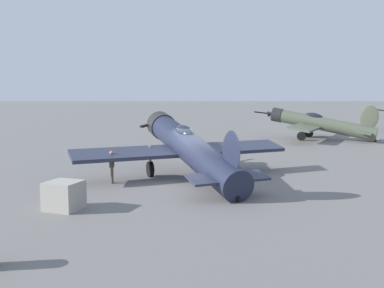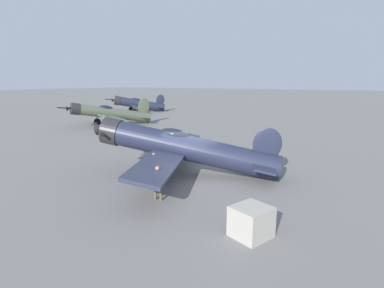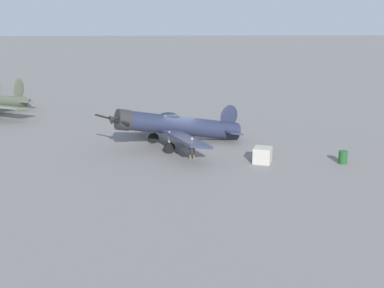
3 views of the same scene
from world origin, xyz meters
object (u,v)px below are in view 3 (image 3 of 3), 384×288
(ground_crew_mechanic, at_px, (192,146))
(equipment_crate, at_px, (263,155))
(fuel_drum, at_px, (343,157))
(airplane_foreground, at_px, (176,126))

(ground_crew_mechanic, relative_size, equipment_crate, 1.03)
(ground_crew_mechanic, height_order, fuel_drum, ground_crew_mechanic)
(equipment_crate, bearing_deg, fuel_drum, -3.62)
(airplane_foreground, bearing_deg, ground_crew_mechanic, 83.33)
(equipment_crate, height_order, fuel_drum, equipment_crate)
(ground_crew_mechanic, xyz_separation_m, equipment_crate, (4.65, -0.86, -0.41))
(airplane_foreground, relative_size, ground_crew_mechanic, 7.07)
(ground_crew_mechanic, distance_m, fuel_drum, 10.02)
(equipment_crate, bearing_deg, airplane_foreground, 142.20)
(ground_crew_mechanic, bearing_deg, airplane_foreground, 9.16)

